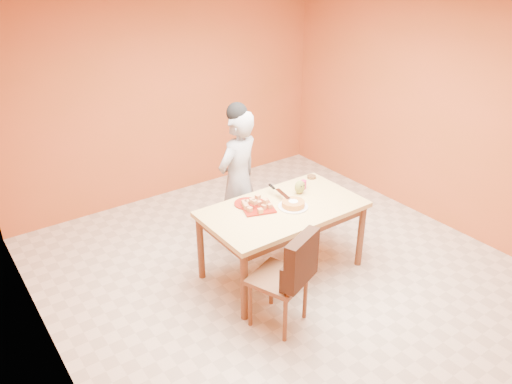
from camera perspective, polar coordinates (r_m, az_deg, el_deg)
floor at (r=5.26m, az=3.64°, el=-9.65°), size 5.00×5.00×0.00m
ceiling at (r=4.26m, az=4.74°, el=21.03°), size 5.00×5.00×0.00m
wall_back at (r=6.60m, az=-10.00°, el=10.79°), size 4.50×0.00×4.50m
wall_left at (r=3.73m, az=-23.80°, el=-4.06°), size 0.00×5.00×5.00m
wall_right at (r=6.20m, az=20.60°, el=8.45°), size 0.00×5.00×5.00m
dining_table at (r=5.00m, az=3.09°, el=-2.69°), size 1.60×0.90×0.76m
dining_chair at (r=4.40m, az=2.77°, el=-9.69°), size 0.59×0.65×0.97m
pastry_pile at (r=4.90m, az=0.18°, el=-1.23°), size 0.27×0.27×0.09m
person at (r=5.42m, az=-2.06°, el=1.32°), size 0.66×0.53×1.59m
pastry_platter at (r=4.92m, az=0.18°, el=-1.78°), size 0.38×0.38×0.02m
red_dinner_plate at (r=5.00m, az=-1.04°, el=-1.33°), size 0.32×0.32×0.02m
white_cake_plate at (r=4.95m, az=4.26°, el=-1.68°), size 0.34×0.34×0.01m
sponge_cake at (r=4.94m, az=4.28°, el=-1.36°), size 0.27×0.27×0.05m
cake_server at (r=5.05m, az=3.08°, el=-0.22°), size 0.09×0.26×0.01m
egg_ornament at (r=5.20m, az=5.02°, el=0.57°), size 0.14×0.12×0.15m
magenta_glass at (r=5.32m, az=5.43°, el=0.85°), size 0.07×0.07×0.09m
checker_tin at (r=5.58m, az=6.37°, el=1.73°), size 0.13×0.13×0.03m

